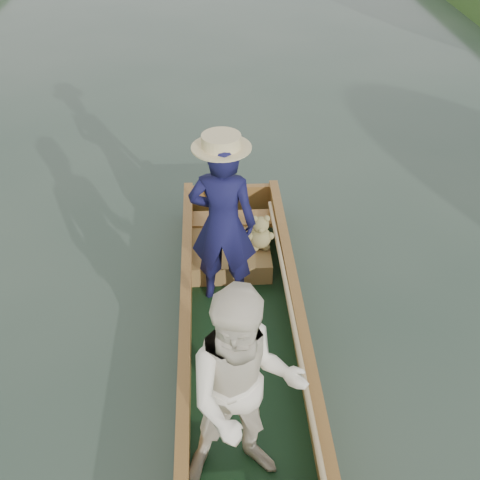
{
  "coord_description": "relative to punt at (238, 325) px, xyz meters",
  "views": [
    {
      "loc": [
        -0.25,
        -3.73,
        4.09
      ],
      "look_at": [
        0.0,
        0.6,
        0.95
      ],
      "focal_mm": 45.0,
      "sensor_mm": 36.0,
      "label": 1
    }
  ],
  "objects": [
    {
      "name": "ground",
      "position": [
        0.06,
        0.15,
        -0.63
      ],
      "size": [
        120.0,
        120.0,
        0.0
      ],
      "primitive_type": "plane",
      "color": "#283D30",
      "rests_on": "ground"
    },
    {
      "name": "punt",
      "position": [
        0.0,
        0.0,
        0.0
      ],
      "size": [
        1.12,
        5.0,
        1.83
      ],
      "color": "black",
      "rests_on": "ground"
    }
  ]
}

